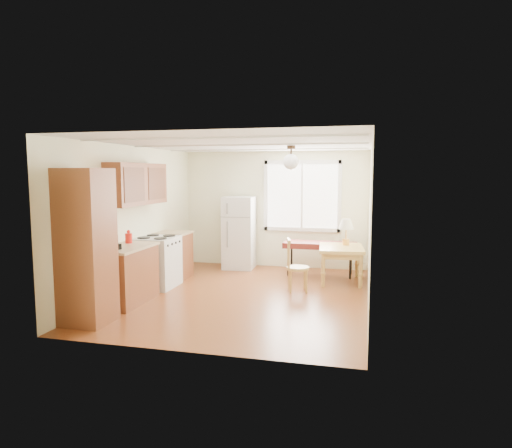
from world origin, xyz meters
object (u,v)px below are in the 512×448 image
(bench, at_px, (320,246))
(chair, at_px, (293,262))
(refrigerator, at_px, (239,233))
(dining_table, at_px, (341,252))

(bench, bearing_deg, chair, -103.16)
(refrigerator, xyz_separation_m, chair, (1.43, -1.65, -0.26))
(refrigerator, relative_size, bench, 1.07)
(bench, height_order, chair, chair)
(chair, bearing_deg, refrigerator, 116.23)
(dining_table, distance_m, chair, 1.19)
(chair, bearing_deg, bench, 61.99)
(refrigerator, distance_m, chair, 2.20)
(dining_table, relative_size, chair, 1.26)
(bench, distance_m, chair, 1.41)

